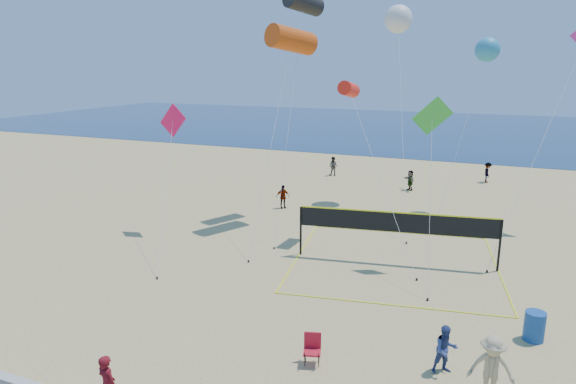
% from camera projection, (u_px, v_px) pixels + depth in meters
% --- Properties ---
extents(ocean, '(140.00, 50.00, 0.03)m').
position_uv_depth(ocean, '(454.00, 130.00, 69.98)').
color(ocean, navy).
rests_on(ocean, ground).
extents(bystander_a, '(0.90, 0.84, 1.47)m').
position_uv_depth(bystander_a, '(446.00, 350.00, 14.84)').
color(bystander_a, navy).
rests_on(bystander_a, ground).
extents(bystander_b, '(1.25, 0.77, 1.87)m').
position_uv_depth(bystander_b, '(492.00, 369.00, 13.58)').
color(bystander_b, tan).
rests_on(bystander_b, ground).
extents(far_person_0, '(0.89, 0.84, 1.47)m').
position_uv_depth(far_person_0, '(283.00, 197.00, 31.86)').
color(far_person_0, gray).
rests_on(far_person_0, ground).
extents(far_person_1, '(1.14, 1.33, 1.44)m').
position_uv_depth(far_person_1, '(410.00, 180.00, 36.40)').
color(far_person_1, gray).
rests_on(far_person_1, ground).
extents(far_person_3, '(0.80, 0.65, 1.53)m').
position_uv_depth(far_person_3, '(333.00, 166.00, 41.11)').
color(far_person_3, gray).
rests_on(far_person_3, ground).
extents(far_person_4, '(0.70, 1.06, 1.53)m').
position_uv_depth(far_person_4, '(488.00, 173.00, 38.77)').
color(far_person_4, gray).
rests_on(far_person_4, ground).
extents(camp_chair, '(0.63, 0.73, 1.06)m').
position_uv_depth(camp_chair, '(312.00, 347.00, 15.35)').
color(camp_chair, red).
rests_on(camp_chair, ground).
extents(trash_barrel, '(0.83, 0.83, 0.98)m').
position_uv_depth(trash_barrel, '(534.00, 326.00, 16.65)').
color(trash_barrel, navy).
rests_on(trash_barrel, ground).
extents(volleyball_net, '(10.22, 10.10, 2.39)m').
position_uv_depth(volleyball_net, '(397.00, 228.00, 22.90)').
color(volleyball_net, black).
rests_on(volleyball_net, ground).
extents(kite_0, '(2.32, 8.25, 10.79)m').
position_uv_depth(kite_0, '(291.00, 40.00, 27.04)').
color(kite_0, '#C7440D').
rests_on(kite_0, ground).
extents(kite_1, '(2.12, 8.10, 12.72)m').
position_uv_depth(kite_1, '(304.00, 3.00, 28.48)').
color(kite_1, black).
rests_on(kite_1, ground).
extents(kite_2, '(4.75, 5.10, 8.00)m').
position_uv_depth(kite_2, '(349.00, 90.00, 24.91)').
color(kite_2, red).
rests_on(kite_2, ground).
extents(kite_3, '(3.91, 6.16, 6.83)m').
position_uv_depth(kite_3, '(172.00, 126.00, 26.26)').
color(kite_3, '#EC1253').
rests_on(kite_3, ground).
extents(kite_4, '(1.67, 3.90, 7.47)m').
position_uv_depth(kite_4, '(432.00, 124.00, 21.42)').
color(kite_4, green).
rests_on(kite_4, ground).
extents(kite_6, '(3.64, 9.63, 12.29)m').
position_uv_depth(kite_6, '(398.00, 19.00, 31.57)').
color(kite_6, silver).
rests_on(kite_6, ground).
extents(kite_7, '(2.69, 5.47, 10.26)m').
position_uv_depth(kite_7, '(487.00, 50.00, 29.66)').
color(kite_7, teal).
rests_on(kite_7, ground).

